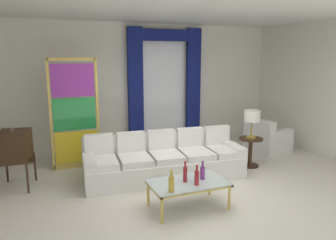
{
  "coord_description": "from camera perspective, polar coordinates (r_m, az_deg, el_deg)",
  "views": [
    {
      "loc": [
        -2.32,
        -4.68,
        2.25
      ],
      "look_at": [
        -0.06,
        0.9,
        1.05
      ],
      "focal_mm": 35.0,
      "sensor_mm": 36.0,
      "label": 1
    }
  ],
  "objects": [
    {
      "name": "bottle_blue_decanter",
      "position": [
        4.88,
        3.01,
        -9.25
      ],
      "size": [
        0.06,
        0.06,
        0.32
      ],
      "color": "maroon",
      "rests_on": "coffee_table"
    },
    {
      "name": "bottle_amber_squat",
      "position": [
        5.0,
        6.03,
        -8.99
      ],
      "size": [
        0.07,
        0.07,
        0.29
      ],
      "color": "#753384",
      "rests_on": "coffee_table"
    },
    {
      "name": "coffee_table",
      "position": [
        4.93,
        3.55,
        -11.1
      ],
      "size": [
        1.14,
        0.66,
        0.41
      ],
      "color": "silver",
      "rests_on": "ground"
    },
    {
      "name": "curtained_window",
      "position": [
        8.16,
        -0.5,
        7.69
      ],
      "size": [
        2.0,
        0.17,
        2.7
      ],
      "color": "white",
      "rests_on": "ground"
    },
    {
      "name": "round_side_table",
      "position": [
        6.91,
        14.16,
        -5.0
      ],
      "size": [
        0.48,
        0.48,
        0.59
      ],
      "color": "#382314",
      "rests_on": "ground"
    },
    {
      "name": "table_lamp_brass",
      "position": [
        6.75,
        14.43,
        0.49
      ],
      "size": [
        0.32,
        0.32,
        0.57
      ],
      "color": "#B29338",
      "rests_on": "round_side_table"
    },
    {
      "name": "armchair_white",
      "position": [
        8.03,
        16.73,
        -3.37
      ],
      "size": [
        0.94,
        0.93,
        0.8
      ],
      "color": "white",
      "rests_on": "ground"
    },
    {
      "name": "ceiling_slab",
      "position": [
        6.0,
        0.98,
        18.65
      ],
      "size": [
        8.0,
        7.6,
        0.04
      ],
      "primitive_type": "cube",
      "color": "white"
    },
    {
      "name": "ground_plane",
      "position": [
        5.68,
        4.1,
        -12.06
      ],
      "size": [
        16.0,
        16.0,
        0.0
      ],
      "primitive_type": "plane",
      "color": "silver"
    },
    {
      "name": "couch_white_long",
      "position": [
        6.16,
        -0.79,
        -7.12
      ],
      "size": [
        2.98,
        1.16,
        0.86
      ],
      "color": "white",
      "rests_on": "ground"
    },
    {
      "name": "stained_glass_divider",
      "position": [
        6.73,
        -15.94,
        0.63
      ],
      "size": [
        0.95,
        0.05,
        2.2
      ],
      "color": "gold",
      "rests_on": "ground"
    },
    {
      "name": "peacock_figurine",
      "position": [
        6.58,
        -11.93,
        -6.95
      ],
      "size": [
        0.44,
        0.6,
        0.5
      ],
      "color": "beige",
      "rests_on": "ground"
    },
    {
      "name": "bottle_crystal_tall",
      "position": [
        4.53,
        0.59,
        -10.94
      ],
      "size": [
        0.08,
        0.08,
        0.31
      ],
      "color": "gold",
      "rests_on": "coffee_table"
    },
    {
      "name": "wall_rear",
      "position": [
        8.11,
        -5.34,
        5.92
      ],
      "size": [
        8.0,
        0.12,
        3.0
      ],
      "primitive_type": "cube",
      "color": "white",
      "rests_on": "ground"
    },
    {
      "name": "wall_right",
      "position": [
        8.01,
        26.51,
        4.72
      ],
      "size": [
        0.12,
        7.0,
        3.0
      ],
      "primitive_type": "cube",
      "color": "white",
      "rests_on": "ground"
    },
    {
      "name": "vintage_tv",
      "position": [
        6.12,
        -25.23,
        -4.23
      ],
      "size": [
        0.62,
        0.69,
        1.35
      ],
      "color": "#382314",
      "rests_on": "ground"
    },
    {
      "name": "bottle_ruby_flask",
      "position": [
        4.77,
        5.03,
        -9.85
      ],
      "size": [
        0.07,
        0.07,
        0.31
      ],
      "color": "maroon",
      "rests_on": "coffee_table"
    }
  ]
}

